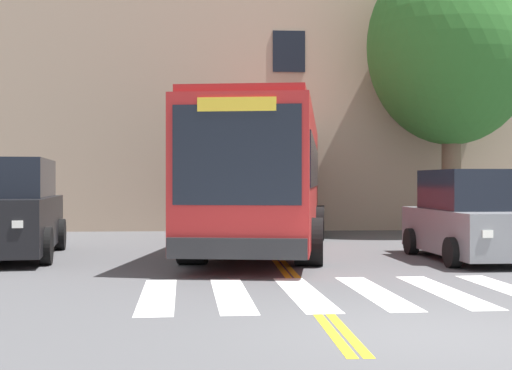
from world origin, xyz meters
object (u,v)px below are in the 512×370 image
Objects in this scene: car_grey_far_lane at (468,219)px; street_tree_curbside_large at (451,47)px; city_bus at (266,176)px; car_white_behind_bus at (258,204)px; car_black_near_lane at (8,210)px.

street_tree_curbside_large reaches higher than car_grey_far_lane.
street_tree_curbside_large is at bearing 73.83° from car_grey_far_lane.
car_grey_far_lane is at bearing -35.31° from city_bus.
car_grey_far_lane is 11.73m from car_white_behind_bus.
street_tree_curbside_large is at bearing 26.82° from car_black_near_lane.
city_bus is 8.25m from car_white_behind_bus.
city_bus is at bearing 17.03° from car_black_near_lane.
car_black_near_lane reaches higher than car_grey_far_lane.
car_white_behind_bus is (6.20, 9.98, -0.18)m from car_black_near_lane.
street_tree_curbside_large is (6.23, 4.31, 4.11)m from city_bus.
city_bus is at bearing 144.69° from car_grey_far_lane.
city_bus reaches higher than car_white_behind_bus.
car_grey_far_lane is 0.47× the size of street_tree_curbside_large.
city_bus is at bearing -145.29° from street_tree_curbside_large.
car_grey_far_lane is (9.98, -1.13, -0.16)m from car_black_near_lane.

